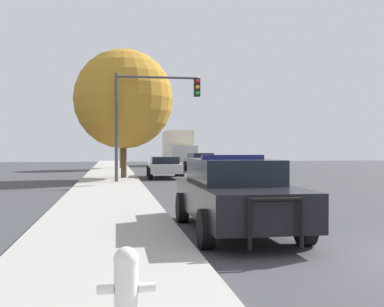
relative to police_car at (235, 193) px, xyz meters
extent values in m
cube|color=#A3A099|center=(-2.67, -2.87, -0.74)|extent=(3.00, 110.00, 0.13)
cube|color=black|center=(0.00, -0.05, -0.12)|extent=(1.88, 4.88, 0.67)
cube|color=black|center=(0.00, 0.19, 0.46)|extent=(1.60, 2.54, 0.50)
cylinder|color=black|center=(0.90, -1.57, -0.46)|extent=(0.24, 0.70, 0.70)
cylinder|color=black|center=(-0.92, -1.56, -0.46)|extent=(0.24, 0.70, 0.70)
cylinder|color=black|center=(0.91, 1.45, -0.46)|extent=(0.24, 0.70, 0.70)
cylinder|color=black|center=(-0.90, 1.46, -0.46)|extent=(0.24, 0.70, 0.70)
cylinder|color=black|center=(0.40, -2.61, -0.22)|extent=(0.07, 0.07, 0.80)
cylinder|color=black|center=(-0.43, -2.60, -0.22)|extent=(0.07, 0.07, 0.80)
cylinder|color=black|center=(-0.02, -2.61, 0.15)|extent=(0.88, 0.08, 0.07)
cube|color=navy|center=(0.00, 0.19, 0.76)|extent=(1.33, 0.21, 0.09)
cube|color=navy|center=(0.93, -0.06, -0.09)|extent=(0.03, 3.50, 0.19)
cylinder|color=white|center=(-2.39, -5.36, -0.38)|extent=(0.22, 0.22, 0.59)
sphere|color=white|center=(-2.39, -5.36, -0.06)|extent=(0.23, 0.23, 0.23)
cylinder|color=white|center=(-2.58, -5.36, -0.32)|extent=(0.15, 0.09, 0.09)
cylinder|color=white|center=(-2.20, -5.36, -0.32)|extent=(0.15, 0.09, 0.09)
cylinder|color=#424247|center=(-2.34, 13.69, 1.93)|extent=(0.16, 0.16, 5.21)
cylinder|color=#424247|center=(-0.37, 13.69, 4.39)|extent=(3.94, 0.11, 0.11)
cube|color=black|center=(1.60, 13.69, 3.94)|extent=(0.30, 0.24, 0.90)
sphere|color=red|center=(1.60, 13.56, 4.24)|extent=(0.20, 0.20, 0.20)
sphere|color=orange|center=(1.60, 13.56, 3.94)|extent=(0.20, 0.20, 0.20)
sphere|color=green|center=(1.60, 13.56, 3.64)|extent=(0.20, 0.20, 0.20)
cube|color=#474C51|center=(4.04, 25.93, -0.18)|extent=(2.12, 4.39, 0.54)
cube|color=black|center=(4.03, 26.14, 0.32)|extent=(1.71, 2.33, 0.47)
cylinder|color=black|center=(5.02, 24.67, -0.45)|extent=(0.29, 0.72, 0.71)
cylinder|color=black|center=(3.26, 24.54, -0.45)|extent=(0.29, 0.72, 0.71)
cylinder|color=black|center=(4.82, 27.31, -0.45)|extent=(0.29, 0.72, 0.71)
cylinder|color=black|center=(3.06, 27.18, -0.45)|extent=(0.29, 0.72, 0.71)
cube|color=#B7B7BC|center=(0.46, 18.24, -0.21)|extent=(1.95, 4.68, 0.50)
cube|color=black|center=(0.45, 18.01, 0.24)|extent=(1.62, 2.46, 0.40)
cylinder|color=black|center=(-0.36, 19.70, -0.47)|extent=(0.27, 0.69, 0.68)
cylinder|color=black|center=(1.38, 19.63, -0.47)|extent=(0.27, 0.69, 0.68)
cylinder|color=black|center=(-0.47, 16.85, -0.47)|extent=(0.27, 0.69, 0.68)
cylinder|color=black|center=(1.27, 16.78, -0.47)|extent=(0.27, 0.69, 0.68)
cube|color=#B7B7BC|center=(3.92, 34.39, 0.40)|extent=(2.45, 2.04, 1.51)
cube|color=beige|center=(3.86, 37.97, 1.13)|extent=(2.50, 5.19, 2.98)
cylinder|color=black|center=(5.10, 34.61, -0.36)|extent=(0.29, 0.90, 0.90)
cylinder|color=black|center=(2.73, 34.57, -0.36)|extent=(0.29, 0.90, 0.90)
cylinder|color=black|center=(5.03, 38.95, -0.36)|extent=(0.29, 0.90, 0.90)
cylinder|color=black|center=(2.66, 38.91, -0.36)|extent=(0.29, 0.90, 0.90)
cylinder|color=#4C3823|center=(-1.93, 16.69, 0.72)|extent=(0.31, 0.31, 2.80)
sphere|color=#B77F28|center=(-1.93, 16.69, 3.61)|extent=(5.40, 5.40, 5.40)
cylinder|color=brown|center=(-1.77, 29.90, 0.73)|extent=(0.41, 0.41, 2.81)
sphere|color=#B77F28|center=(-1.77, 29.90, 3.22)|extent=(3.95, 3.95, 3.95)
camera|label=1|loc=(-2.51, -9.73, 0.95)|focal=45.00mm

